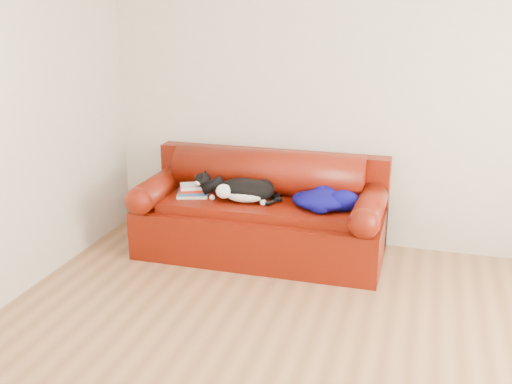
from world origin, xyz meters
TOP-DOWN VIEW (x-y plane):
  - ground at (0.00, 0.00)m, footprint 4.50×4.50m
  - room_shell at (0.12, 0.02)m, footprint 4.52×4.02m
  - sofa_base at (-0.71, 1.49)m, footprint 2.10×0.90m
  - sofa_back at (-0.71, 1.74)m, footprint 2.10×1.01m
  - book_stack at (-1.30, 1.44)m, footprint 0.31×0.27m
  - cat at (-0.83, 1.41)m, footprint 0.69×0.42m
  - blanket at (-0.15, 1.46)m, footprint 0.64×0.52m

SIDE VIEW (x-z plane):
  - ground at x=0.00m, z-range 0.00..0.00m
  - sofa_base at x=-0.71m, z-range -0.01..0.49m
  - sofa_back at x=-0.71m, z-range 0.10..0.98m
  - book_stack at x=-1.30m, z-range 0.50..0.60m
  - blanket at x=-0.15m, z-range 0.49..0.66m
  - cat at x=-0.83m, z-range 0.47..0.72m
  - room_shell at x=0.12m, z-range 0.36..2.97m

